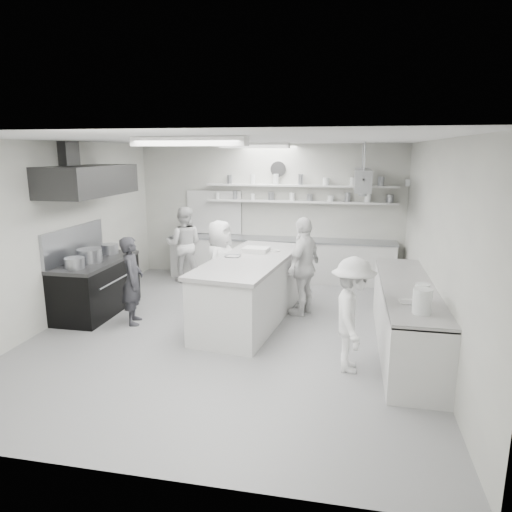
% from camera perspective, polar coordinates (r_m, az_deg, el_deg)
% --- Properties ---
extents(floor, '(6.00, 7.00, 0.02)m').
position_cam_1_polar(floor, '(7.58, -2.93, -9.24)').
color(floor, gray).
rests_on(floor, ground).
extents(ceiling, '(6.00, 7.00, 0.02)m').
position_cam_1_polar(ceiling, '(7.03, -3.22, 14.22)').
color(ceiling, silver).
rests_on(ceiling, wall_back).
extents(wall_back, '(6.00, 0.04, 3.00)m').
position_cam_1_polar(wall_back, '(10.54, 1.67, 5.53)').
color(wall_back, beige).
rests_on(wall_back, floor).
extents(wall_front, '(6.00, 0.04, 3.00)m').
position_cam_1_polar(wall_front, '(3.98, -15.77, -7.32)').
color(wall_front, beige).
rests_on(wall_front, floor).
extents(wall_left, '(0.04, 7.00, 3.00)m').
position_cam_1_polar(wall_left, '(8.41, -23.30, 2.63)').
color(wall_left, beige).
rests_on(wall_left, floor).
extents(wall_right, '(0.04, 7.00, 3.00)m').
position_cam_1_polar(wall_right, '(7.05, 21.29, 1.01)').
color(wall_right, beige).
rests_on(wall_right, floor).
extents(stove, '(0.80, 1.80, 0.90)m').
position_cam_1_polar(stove, '(8.75, -19.07, -3.72)').
color(stove, black).
rests_on(stove, floor).
extents(exhaust_hood, '(0.85, 2.00, 0.50)m').
position_cam_1_polar(exhaust_hood, '(8.44, -20.01, 8.76)').
color(exhaust_hood, '#313132').
rests_on(exhaust_hood, wall_left).
extents(back_counter, '(5.00, 0.60, 0.92)m').
position_cam_1_polar(back_counter, '(10.39, 2.99, -0.42)').
color(back_counter, silver).
rests_on(back_counter, floor).
extents(shelf_lower, '(4.20, 0.26, 0.04)m').
position_cam_1_polar(shelf_lower, '(10.29, 5.43, 6.70)').
color(shelf_lower, silver).
rests_on(shelf_lower, wall_back).
extents(shelf_upper, '(4.20, 0.26, 0.04)m').
position_cam_1_polar(shelf_upper, '(10.26, 5.47, 8.65)').
color(shelf_upper, silver).
rests_on(shelf_upper, wall_back).
extents(pass_through_window, '(1.30, 0.04, 1.00)m').
position_cam_1_polar(pass_through_window, '(10.82, -5.18, 5.41)').
color(pass_through_window, black).
rests_on(pass_through_window, wall_back).
extents(wall_clock, '(0.32, 0.05, 0.32)m').
position_cam_1_polar(wall_clock, '(10.39, 2.77, 10.67)').
color(wall_clock, silver).
rests_on(wall_clock, wall_back).
extents(right_counter, '(0.74, 3.30, 0.94)m').
position_cam_1_polar(right_counter, '(7.07, 18.07, -7.38)').
color(right_counter, silver).
rests_on(right_counter, floor).
extents(pot_rack, '(0.30, 1.60, 0.40)m').
position_cam_1_polar(pot_rack, '(9.23, 13.01, 9.16)').
color(pot_rack, '#9698A0').
rests_on(pot_rack, ceiling).
extents(light_fixture_front, '(1.30, 0.25, 0.10)m').
position_cam_1_polar(light_fixture_front, '(5.31, -8.22, 13.81)').
color(light_fixture_front, silver).
rests_on(light_fixture_front, ceiling).
extents(light_fixture_rear, '(1.30, 0.25, 0.10)m').
position_cam_1_polar(light_fixture_rear, '(8.79, -0.19, 13.50)').
color(light_fixture_rear, silver).
rests_on(light_fixture_rear, ceiling).
extents(prep_island, '(1.41, 2.94, 1.04)m').
position_cam_1_polar(prep_island, '(7.85, -0.72, -4.33)').
color(prep_island, silver).
rests_on(prep_island, floor).
extents(stove_pot, '(0.42, 0.42, 0.28)m').
position_cam_1_polar(stove_pot, '(8.49, -19.85, -0.10)').
color(stove_pot, '#9698A0').
rests_on(stove_pot, stove).
extents(cook_stove, '(0.51, 0.62, 1.48)m').
position_cam_1_polar(cook_stove, '(7.94, -15.02, -2.95)').
color(cook_stove, '#2B2B30').
rests_on(cook_stove, floor).
extents(cook_back, '(0.92, 0.78, 1.67)m').
position_cam_1_polar(cook_back, '(10.29, -8.88, 1.44)').
color(cook_back, white).
rests_on(cook_back, floor).
extents(cook_island_left, '(0.64, 0.87, 1.64)m').
position_cam_1_polar(cook_island_left, '(8.37, -4.47, -1.15)').
color(cook_island_left, white).
rests_on(cook_island_left, floor).
extents(cook_island_right, '(0.76, 1.10, 1.74)m').
position_cam_1_polar(cook_island_right, '(8.11, 5.93, -1.28)').
color(cook_island_right, white).
rests_on(cook_island_right, floor).
extents(cook_right, '(0.61, 1.01, 1.53)m').
position_cam_1_polar(cook_right, '(6.16, 11.80, -7.14)').
color(cook_right, white).
rests_on(cook_right, floor).
extents(bowl_island_a, '(0.30, 0.30, 0.07)m').
position_cam_1_polar(bowl_island_a, '(7.84, -2.88, -0.16)').
color(bowl_island_a, '#9698A0').
rests_on(bowl_island_a, prep_island).
extents(bowl_island_b, '(0.23, 0.23, 0.07)m').
position_cam_1_polar(bowl_island_b, '(8.26, 2.26, 0.51)').
color(bowl_island_b, silver).
rests_on(bowl_island_b, prep_island).
extents(bowl_right, '(0.26, 0.26, 0.06)m').
position_cam_1_polar(bowl_right, '(6.14, 18.22, -5.56)').
color(bowl_right, silver).
rests_on(bowl_right, right_counter).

